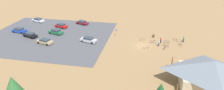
{
  "coord_description": "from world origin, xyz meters",
  "views": [
    {
      "loc": [
        -1.18,
        48.75,
        22.32
      ],
      "look_at": [
        7.61,
        3.84,
        1.2
      ],
      "focal_mm": 31.56,
      "sensor_mm": 36.0,
      "label": 1
    }
  ],
  "objects_px": {
    "lot_sign": "(116,31)",
    "car_green_mid_lot": "(56,32)",
    "bicycle_teal_yard_right": "(180,45)",
    "bicycle_green_mid_cluster": "(167,42)",
    "trash_bin": "(153,36)",
    "bicycle_white_back_row": "(146,47)",
    "bicycle_silver_yard_front": "(142,39)",
    "visitor_at_bikes": "(184,39)",
    "car_tan_second_row": "(45,41)",
    "bike_pavilion": "(212,72)",
    "car_silver_front_row": "(88,40)",
    "visitor_near_lot": "(161,40)",
    "bicycle_blue_by_bin": "(165,48)",
    "car_blue_far_end": "(19,30)",
    "bicycle_red_lone_east": "(166,45)",
    "car_maroon_by_curb": "(82,22)",
    "visitor_by_pavilion": "(159,43)",
    "car_black_aisle_side": "(30,35)",
    "car_white_inner_stall": "(38,20)",
    "pine_mideast": "(13,87)",
    "bicycle_purple_trailside": "(153,42)",
    "car_red_near_entry": "(61,26)",
    "bicycle_orange_edge_north": "(175,40)"
  },
  "relations": [
    {
      "from": "bicycle_blue_by_bin",
      "to": "car_blue_far_end",
      "type": "xyz_separation_m",
      "value": [
        44.13,
        -3.52,
        0.42
      ]
    },
    {
      "from": "lot_sign",
      "to": "car_tan_second_row",
      "type": "distance_m",
      "value": 20.47
    },
    {
      "from": "trash_bin",
      "to": "car_white_inner_stall",
      "type": "bearing_deg",
      "value": -9.44
    },
    {
      "from": "bicycle_silver_yard_front",
      "to": "visitor_at_bikes",
      "type": "relative_size",
      "value": 0.83
    },
    {
      "from": "car_silver_front_row",
      "to": "car_black_aisle_side",
      "type": "distance_m",
      "value": 17.96
    },
    {
      "from": "trash_bin",
      "to": "visitor_at_bikes",
      "type": "height_order",
      "value": "visitor_at_bikes"
    },
    {
      "from": "car_red_near_entry",
      "to": "car_blue_far_end",
      "type": "xyz_separation_m",
      "value": [
        10.97,
        6.75,
        0.04
      ]
    },
    {
      "from": "car_tan_second_row",
      "to": "bicycle_teal_yard_right",
      "type": "bearing_deg",
      "value": -171.03
    },
    {
      "from": "bicycle_red_lone_east",
      "to": "bicycle_blue_by_bin",
      "type": "height_order",
      "value": "bicycle_blue_by_bin"
    },
    {
      "from": "bike_pavilion",
      "to": "bicycle_red_lone_east",
      "type": "relative_size",
      "value": 8.58
    },
    {
      "from": "bicycle_blue_by_bin",
      "to": "visitor_at_bikes",
      "type": "distance_m",
      "value": 7.75
    },
    {
      "from": "car_tan_second_row",
      "to": "car_green_mid_lot",
      "type": "bearing_deg",
      "value": -87.9
    },
    {
      "from": "bicycle_teal_yard_right",
      "to": "visitor_by_pavilion",
      "type": "xyz_separation_m",
      "value": [
        5.61,
        1.25,
        0.59
      ]
    },
    {
      "from": "trash_bin",
      "to": "pine_mideast",
      "type": "distance_m",
      "value": 40.07
    },
    {
      "from": "bicycle_purple_trailside",
      "to": "bicycle_white_back_row",
      "type": "xyz_separation_m",
      "value": [
        1.77,
        3.83,
        -0.03
      ]
    },
    {
      "from": "lot_sign",
      "to": "car_maroon_by_curb",
      "type": "height_order",
      "value": "lot_sign"
    },
    {
      "from": "visitor_at_bikes",
      "to": "car_black_aisle_side",
      "type": "bearing_deg",
      "value": 6.47
    },
    {
      "from": "car_maroon_by_curb",
      "to": "visitor_near_lot",
      "type": "bearing_deg",
      "value": 157.12
    },
    {
      "from": "bicycle_orange_edge_north",
      "to": "car_blue_far_end",
      "type": "relative_size",
      "value": 0.27
    },
    {
      "from": "bicycle_silver_yard_front",
      "to": "car_silver_front_row",
      "type": "relative_size",
      "value": 0.31
    },
    {
      "from": "car_blue_far_end",
      "to": "visitor_by_pavilion",
      "type": "distance_m",
      "value": 42.7
    },
    {
      "from": "bicycle_teal_yard_right",
      "to": "car_blue_far_end",
      "type": "bearing_deg",
      "value": -0.71
    },
    {
      "from": "bicycle_orange_edge_north",
      "to": "bicycle_purple_trailside",
      "type": "bearing_deg",
      "value": 23.42
    },
    {
      "from": "bike_pavilion",
      "to": "bicycle_purple_trailside",
      "type": "bearing_deg",
      "value": -59.88
    },
    {
      "from": "bicycle_red_lone_east",
      "to": "bicycle_teal_yard_right",
      "type": "bearing_deg",
      "value": -161.46
    },
    {
      "from": "trash_bin",
      "to": "lot_sign",
      "type": "height_order",
      "value": "lot_sign"
    },
    {
      "from": "lot_sign",
      "to": "car_white_inner_stall",
      "type": "relative_size",
      "value": 0.44
    },
    {
      "from": "visitor_by_pavilion",
      "to": "car_tan_second_row",
      "type": "bearing_deg",
      "value": 8.31
    },
    {
      "from": "bicycle_green_mid_cluster",
      "to": "visitor_near_lot",
      "type": "distance_m",
      "value": 1.81
    },
    {
      "from": "trash_bin",
      "to": "bicycle_white_back_row",
      "type": "bearing_deg",
      "value": 76.94
    },
    {
      "from": "bicycle_red_lone_east",
      "to": "bicycle_blue_by_bin",
      "type": "bearing_deg",
      "value": 79.26
    },
    {
      "from": "lot_sign",
      "to": "car_red_near_entry",
      "type": "distance_m",
      "value": 19.64
    },
    {
      "from": "bicycle_green_mid_cluster",
      "to": "bicycle_white_back_row",
      "type": "bearing_deg",
      "value": 38.96
    },
    {
      "from": "bicycle_purple_trailside",
      "to": "car_white_inner_stall",
      "type": "relative_size",
      "value": 0.36
    },
    {
      "from": "car_maroon_by_curb",
      "to": "visitor_by_pavilion",
      "type": "distance_m",
      "value": 29.03
    },
    {
      "from": "car_black_aisle_side",
      "to": "car_white_inner_stall",
      "type": "relative_size",
      "value": 0.94
    },
    {
      "from": "lot_sign",
      "to": "car_green_mid_lot",
      "type": "distance_m",
      "value": 18.58
    },
    {
      "from": "car_blue_far_end",
      "to": "car_black_aisle_side",
      "type": "bearing_deg",
      "value": 152.27
    },
    {
      "from": "bicycle_green_mid_cluster",
      "to": "car_white_inner_stall",
      "type": "bearing_deg",
      "value": -13.12
    },
    {
      "from": "car_maroon_by_curb",
      "to": "bicycle_green_mid_cluster",
      "type": "bearing_deg",
      "value": 158.87
    },
    {
      "from": "bike_pavilion",
      "to": "car_green_mid_lot",
      "type": "height_order",
      "value": "bike_pavilion"
    },
    {
      "from": "bicycle_green_mid_cluster",
      "to": "bicycle_white_back_row",
      "type": "xyz_separation_m",
      "value": [
        5.5,
        4.45,
        -0.02
      ]
    },
    {
      "from": "car_silver_front_row",
      "to": "car_tan_second_row",
      "type": "xyz_separation_m",
      "value": [
        11.4,
        3.32,
        -0.03
      ]
    },
    {
      "from": "bicycle_silver_yard_front",
      "to": "car_blue_far_end",
      "type": "height_order",
      "value": "car_blue_far_end"
    },
    {
      "from": "lot_sign",
      "to": "bicycle_purple_trailside",
      "type": "height_order",
      "value": "lot_sign"
    },
    {
      "from": "trash_bin",
      "to": "visitor_by_pavilion",
      "type": "xyz_separation_m",
      "value": [
        -1.4,
        5.89,
        0.5
      ]
    },
    {
      "from": "bike_pavilion",
      "to": "visitor_near_lot",
      "type": "xyz_separation_m",
      "value": [
        8.37,
        -18.25,
        -2.05
      ]
    },
    {
      "from": "pine_mideast",
      "to": "car_maroon_by_curb",
      "type": "bearing_deg",
      "value": -85.81
    },
    {
      "from": "bicycle_teal_yard_right",
      "to": "bicycle_green_mid_cluster",
      "type": "bearing_deg",
      "value": -17.24
    },
    {
      "from": "car_blue_far_end",
      "to": "bicycle_green_mid_cluster",
      "type": "bearing_deg",
      "value": -179.43
    }
  ]
}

